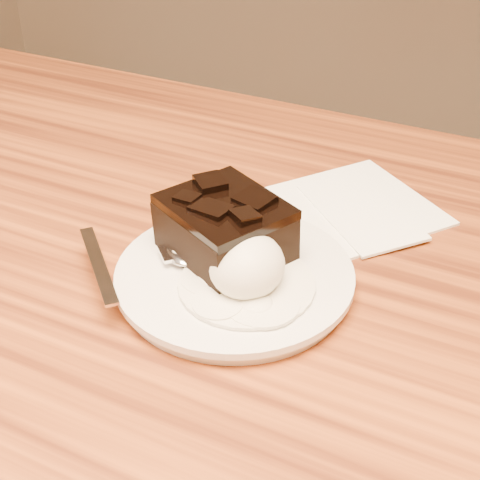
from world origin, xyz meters
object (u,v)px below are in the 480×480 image
at_px(brownie, 225,232).
at_px(spoon, 182,254).
at_px(ice_cream_scoop, 247,265).
at_px(plate, 235,278).
at_px(napkin, 353,206).

height_order(brownie, spoon, brownie).
bearing_deg(ice_cream_scoop, plate, 141.30).
height_order(brownie, napkin, brownie).
xyz_separation_m(brownie, ice_cream_scoop, (0.04, -0.03, -0.00)).
relative_size(brownie, napkin, 0.67).
bearing_deg(napkin, brownie, -114.99).
bearing_deg(spoon, plate, -42.00).
bearing_deg(ice_cream_scoop, spoon, 170.87).
xyz_separation_m(ice_cream_scoop, spoon, (-0.06, 0.01, -0.02)).
distance_m(plate, napkin, 0.17).
xyz_separation_m(plate, napkin, (0.05, 0.16, -0.01)).
bearing_deg(napkin, ice_cream_scoop, -99.97).
distance_m(spoon, napkin, 0.19).
relative_size(spoon, napkin, 1.16).
xyz_separation_m(ice_cream_scoop, napkin, (0.03, 0.17, -0.03)).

